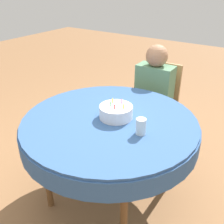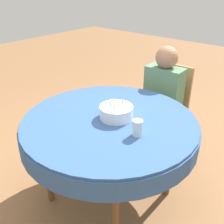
{
  "view_description": "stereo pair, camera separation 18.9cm",
  "coord_description": "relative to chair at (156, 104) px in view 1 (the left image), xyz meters",
  "views": [
    {
      "loc": [
        0.95,
        -1.38,
        1.71
      ],
      "look_at": [
        0.01,
        0.01,
        0.83
      ],
      "focal_mm": 42.0,
      "sensor_mm": 36.0,
      "label": 1
    },
    {
      "loc": [
        1.1,
        -1.26,
        1.71
      ],
      "look_at": [
        0.01,
        0.01,
        0.83
      ],
      "focal_mm": 42.0,
      "sensor_mm": 36.0,
      "label": 2
    }
  ],
  "objects": [
    {
      "name": "birthday_cake",
      "position": [
        0.1,
        -0.93,
        0.33
      ],
      "size": [
        0.25,
        0.25,
        0.13
      ],
      "color": "white",
      "rests_on": "dining_table"
    },
    {
      "name": "drinking_glass",
      "position": [
        0.35,
        -1.02,
        0.34
      ],
      "size": [
        0.07,
        0.07,
        0.11
      ],
      "color": "silver",
      "rests_on": "dining_table"
    },
    {
      "name": "chair",
      "position": [
        0.0,
        0.0,
        0.0
      ],
      "size": [
        0.46,
        0.46,
        0.91
      ],
      "rotation": [
        0.0,
        0.0,
        0.03
      ],
      "color": "#A37A4C",
      "rests_on": "ground_plane"
    },
    {
      "name": "ground_plane",
      "position": [
        0.07,
        -0.98,
        -0.48
      ],
      "size": [
        12.0,
        12.0,
        0.0
      ],
      "primitive_type": "plane",
      "color": "#8C603D"
    },
    {
      "name": "dining_table",
      "position": [
        0.07,
        -0.98,
        0.2
      ],
      "size": [
        1.31,
        1.31,
        0.77
      ],
      "color": "#335689",
      "rests_on": "ground_plane"
    },
    {
      "name": "person",
      "position": [
        0.0,
        -0.1,
        0.2
      ],
      "size": [
        0.37,
        0.3,
        1.13
      ],
      "rotation": [
        0.0,
        0.0,
        0.03
      ],
      "color": "#9E7051",
      "rests_on": "ground_plane"
    }
  ]
}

